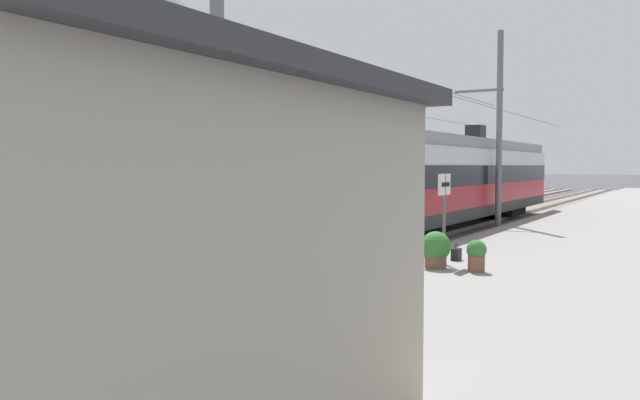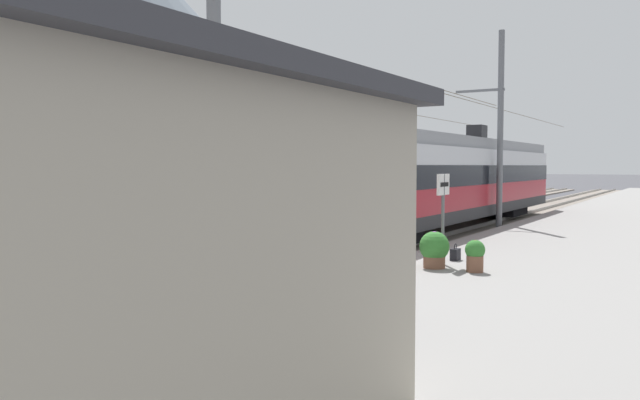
{
  "view_description": "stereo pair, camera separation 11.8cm",
  "coord_description": "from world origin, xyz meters",
  "px_view_note": "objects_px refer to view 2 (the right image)",
  "views": [
    {
      "loc": [
        -14.8,
        -7.53,
        2.73
      ],
      "look_at": [
        2.71,
        2.92,
        1.63
      ],
      "focal_mm": 35.63,
      "sensor_mm": 36.0,
      "label": 1
    },
    {
      "loc": [
        -14.74,
        -7.64,
        2.73
      ],
      "look_at": [
        2.71,
        2.92,
        1.63
      ],
      "focal_mm": 35.63,
      "sensor_mm": 36.0,
      "label": 2
    }
  ],
  "objects_px": {
    "train_far_track": "(452,174)",
    "catenary_mast_far_side": "(250,134)",
    "platform_sign": "(443,198)",
    "potted_plant_by_shelter": "(475,254)",
    "potted_plant_platform_edge": "(434,248)",
    "platform_shelter": "(182,268)",
    "catenary_mast_mid": "(497,129)",
    "catenary_mast_west": "(208,97)",
    "handbag_near_sign": "(455,254)",
    "passenger_walking": "(361,267)",
    "train_near_platform": "(446,179)",
    "handbag_beside_passenger": "(386,312)"
  },
  "relations": [
    {
      "from": "potted_plant_by_shelter",
      "to": "catenary_mast_west",
      "type": "bearing_deg",
      "value": 151.75
    },
    {
      "from": "platform_sign",
      "to": "passenger_walking",
      "type": "xyz_separation_m",
      "value": [
        -6.66,
        -1.26,
        -0.64
      ]
    },
    {
      "from": "catenary_mast_far_side",
      "to": "platform_sign",
      "type": "xyz_separation_m",
      "value": [
        -6.06,
        -10.39,
        -2.03
      ]
    },
    {
      "from": "catenary_mast_far_side",
      "to": "potted_plant_platform_edge",
      "type": "bearing_deg",
      "value": -122.78
    },
    {
      "from": "potted_plant_platform_edge",
      "to": "potted_plant_by_shelter",
      "type": "bearing_deg",
      "value": -93.03
    },
    {
      "from": "train_far_track",
      "to": "handbag_near_sign",
      "type": "xyz_separation_m",
      "value": [
        -23.71,
        -8.47,
        -1.69
      ]
    },
    {
      "from": "passenger_walking",
      "to": "handbag_near_sign",
      "type": "xyz_separation_m",
      "value": [
        7.4,
        1.2,
        -0.79
      ]
    },
    {
      "from": "catenary_mast_west",
      "to": "platform_sign",
      "type": "distance_m",
      "value": 6.73
    },
    {
      "from": "catenary_mast_far_side",
      "to": "platform_sign",
      "type": "bearing_deg",
      "value": -120.23
    },
    {
      "from": "catenary_mast_west",
      "to": "handbag_near_sign",
      "type": "xyz_separation_m",
      "value": [
        6.9,
        -1.97,
        -3.36
      ]
    },
    {
      "from": "potted_plant_by_shelter",
      "to": "potted_plant_platform_edge",
      "type": "bearing_deg",
      "value": 86.97
    },
    {
      "from": "catenary_mast_mid",
      "to": "potted_plant_by_shelter",
      "type": "relative_size",
      "value": 63.96
    },
    {
      "from": "platform_sign",
      "to": "catenary_mast_far_side",
      "type": "bearing_deg",
      "value": 59.77
    },
    {
      "from": "catenary_mast_west",
      "to": "handbag_beside_passenger",
      "type": "height_order",
      "value": "catenary_mast_west"
    },
    {
      "from": "catenary_mast_mid",
      "to": "passenger_walking",
      "type": "relative_size",
      "value": 27.12
    },
    {
      "from": "handbag_beside_passenger",
      "to": "potted_plant_by_shelter",
      "type": "xyz_separation_m",
      "value": [
        5.0,
        0.2,
        0.28
      ]
    },
    {
      "from": "potted_plant_platform_edge",
      "to": "platform_shelter",
      "type": "bearing_deg",
      "value": -169.65
    },
    {
      "from": "handbag_near_sign",
      "to": "platform_shelter",
      "type": "height_order",
      "value": "platform_shelter"
    },
    {
      "from": "passenger_walking",
      "to": "potted_plant_by_shelter",
      "type": "height_order",
      "value": "passenger_walking"
    },
    {
      "from": "catenary_mast_mid",
      "to": "catenary_mast_far_side",
      "type": "xyz_separation_m",
      "value": [
        -5.28,
        8.5,
        -0.23
      ]
    },
    {
      "from": "train_far_track",
      "to": "passenger_walking",
      "type": "height_order",
      "value": "train_far_track"
    },
    {
      "from": "train_far_track",
      "to": "train_near_platform",
      "type": "bearing_deg",
      "value": -161.49
    },
    {
      "from": "train_far_track",
      "to": "handbag_beside_passenger",
      "type": "bearing_deg",
      "value": -162.31
    },
    {
      "from": "catenary_mast_west",
      "to": "potted_plant_platform_edge",
      "type": "relative_size",
      "value": 54.09
    },
    {
      "from": "train_far_track",
      "to": "handbag_near_sign",
      "type": "height_order",
      "value": "train_far_track"
    },
    {
      "from": "train_near_platform",
      "to": "platform_shelter",
      "type": "distance_m",
      "value": 21.3
    },
    {
      "from": "train_near_platform",
      "to": "potted_plant_by_shelter",
      "type": "distance_m",
      "value": 11.49
    },
    {
      "from": "platform_sign",
      "to": "handbag_near_sign",
      "type": "relative_size",
      "value": 5.11
    },
    {
      "from": "platform_sign",
      "to": "passenger_walking",
      "type": "bearing_deg",
      "value": -169.26
    },
    {
      "from": "train_near_platform",
      "to": "handbag_near_sign",
      "type": "relative_size",
      "value": 57.04
    },
    {
      "from": "catenary_mast_far_side",
      "to": "potted_plant_platform_edge",
      "type": "relative_size",
      "value": 54.09
    },
    {
      "from": "train_far_track",
      "to": "catenary_mast_far_side",
      "type": "distance_m",
      "value": 18.59
    },
    {
      "from": "train_far_track",
      "to": "platform_shelter",
      "type": "height_order",
      "value": "train_far_track"
    },
    {
      "from": "catenary_mast_mid",
      "to": "handbag_beside_passenger",
      "type": "relative_size",
      "value": 126.36
    },
    {
      "from": "platform_shelter",
      "to": "catenary_mast_west",
      "type": "bearing_deg",
      "value": 39.09
    },
    {
      "from": "handbag_near_sign",
      "to": "platform_shelter",
      "type": "xyz_separation_m",
      "value": [
        -11.59,
        -1.85,
        1.42
      ]
    },
    {
      "from": "platform_sign",
      "to": "catenary_mast_mid",
      "type": "bearing_deg",
      "value": 9.49
    },
    {
      "from": "platform_sign",
      "to": "handbag_near_sign",
      "type": "distance_m",
      "value": 1.61
    },
    {
      "from": "catenary_mast_mid",
      "to": "platform_shelter",
      "type": "xyz_separation_m",
      "value": [
        -22.19,
        -3.8,
        -2.27
      ]
    },
    {
      "from": "catenary_mast_west",
      "to": "potted_plant_by_shelter",
      "type": "height_order",
      "value": "catenary_mast_west"
    },
    {
      "from": "handbag_near_sign",
      "to": "catenary_mast_far_side",
      "type": "bearing_deg",
      "value": 63.05
    },
    {
      "from": "train_far_track",
      "to": "platform_shelter",
      "type": "bearing_deg",
      "value": -163.71
    },
    {
      "from": "handbag_near_sign",
      "to": "potted_plant_platform_edge",
      "type": "bearing_deg",
      "value": 179.43
    },
    {
      "from": "catenary_mast_far_side",
      "to": "platform_shelter",
      "type": "xyz_separation_m",
      "value": [
        -16.91,
        -12.3,
        -2.04
      ]
    },
    {
      "from": "catenary_mast_far_side",
      "to": "potted_plant_platform_edge",
      "type": "distance_m",
      "value": 12.81
    },
    {
      "from": "catenary_mast_west",
      "to": "train_near_platform",
      "type": "bearing_deg",
      "value": 5.67
    },
    {
      "from": "potted_plant_by_shelter",
      "to": "platform_shelter",
      "type": "relative_size",
      "value": 0.15
    },
    {
      "from": "train_near_platform",
      "to": "handbag_near_sign",
      "type": "xyz_separation_m",
      "value": [
        -9.01,
        -3.55,
        -1.69
      ]
    },
    {
      "from": "platform_sign",
      "to": "potted_plant_by_shelter",
      "type": "relative_size",
      "value": 3.01
    },
    {
      "from": "catenary_mast_far_side",
      "to": "handbag_beside_passenger",
      "type": "bearing_deg",
      "value": -135.4
    }
  ]
}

